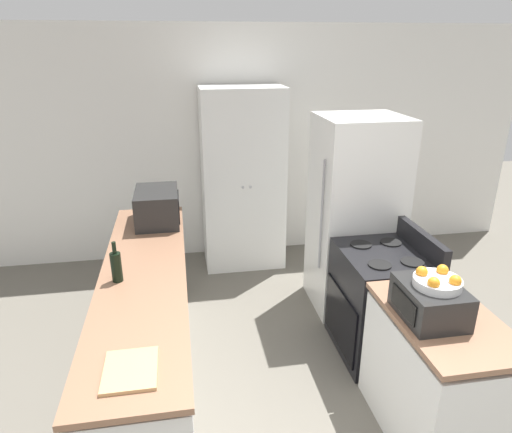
{
  "coord_description": "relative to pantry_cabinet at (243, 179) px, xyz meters",
  "views": [
    {
      "loc": [
        -0.6,
        -1.51,
        2.41
      ],
      "look_at": [
        0.0,
        1.97,
        1.05
      ],
      "focal_mm": 32.0,
      "sensor_mm": 36.0,
      "label": 1
    }
  ],
  "objects": [
    {
      "name": "stove",
      "position": [
        0.85,
        -1.83,
        -0.54
      ],
      "size": [
        0.66,
        0.75,
        1.04
      ],
      "color": "black",
      "rests_on": "ground_plane"
    },
    {
      "name": "wall_back",
      "position": [
        -0.08,
        0.34,
        0.31
      ],
      "size": [
        7.0,
        0.06,
        2.6
      ],
      "color": "white",
      "rests_on": "ground_plane"
    },
    {
      "name": "pantry_cabinet",
      "position": [
        0.0,
        0.0,
        0.0
      ],
      "size": [
        0.88,
        0.6,
        1.98
      ],
      "color": "white",
      "rests_on": "ground_plane"
    },
    {
      "name": "fruit_bowl",
      "position": [
        0.74,
        -2.69,
        0.14
      ],
      "size": [
        0.27,
        0.27,
        0.1
      ],
      "color": "silver",
      "rests_on": "toaster_oven"
    },
    {
      "name": "refrigerator",
      "position": [
        0.89,
        -1.07,
        -0.08
      ],
      "size": [
        0.76,
        0.69,
        1.82
      ],
      "color": "white",
      "rests_on": "ground_plane"
    },
    {
      "name": "counter_right",
      "position": [
        0.83,
        -2.7,
        -0.56
      ],
      "size": [
        0.6,
        0.95,
        0.88
      ],
      "color": "silver",
      "rests_on": "ground_plane"
    },
    {
      "name": "wine_bottle",
      "position": [
        -1.14,
        -1.91,
        0.0
      ],
      "size": [
        0.07,
        0.07,
        0.29
      ],
      "color": "black",
      "rests_on": "counter_left"
    },
    {
      "name": "cutting_board",
      "position": [
        -0.98,
        -2.87,
        -0.1
      ],
      "size": [
        0.26,
        0.32,
        0.02
      ],
      "color": "tan",
      "rests_on": "counter_left"
    },
    {
      "name": "counter_left",
      "position": [
        -0.98,
        -1.82,
        -0.56
      ],
      "size": [
        0.6,
        2.7,
        0.88
      ],
      "color": "silver",
      "rests_on": "ground_plane"
    },
    {
      "name": "microwave",
      "position": [
        -0.89,
        -0.86,
        0.04
      ],
      "size": [
        0.38,
        0.54,
        0.3
      ],
      "color": "black",
      "rests_on": "counter_left"
    },
    {
      "name": "toaster_oven",
      "position": [
        0.72,
        -2.68,
        -0.0
      ],
      "size": [
        0.33,
        0.41,
        0.21
      ],
      "color": "black",
      "rests_on": "counter_right"
    }
  ]
}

